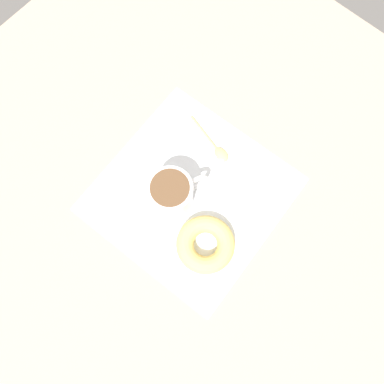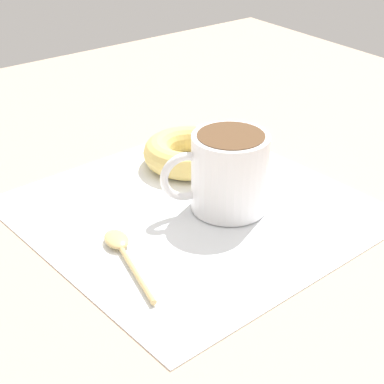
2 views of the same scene
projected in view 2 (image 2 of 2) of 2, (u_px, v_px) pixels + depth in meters
ground_plane at (206, 214)px, 73.21cm from camera, size 120.00×120.00×2.00cm
napkin at (192, 209)px, 71.93cm from camera, size 36.88×36.88×0.30cm
coffee_cup at (228, 171)px, 69.71cm from camera, size 11.54×8.48×8.83cm
donut at (189, 152)px, 80.26cm from camera, size 11.35×11.35×3.43cm
spoon at (122, 248)px, 64.17cm from camera, size 4.33×12.61×0.90cm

